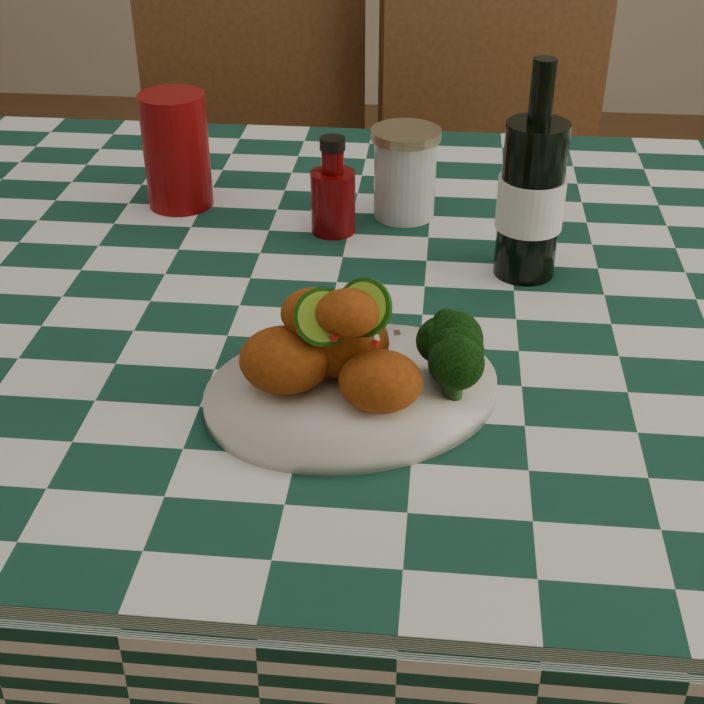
# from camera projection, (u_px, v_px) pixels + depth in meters

# --- Properties ---
(dining_table) EXTENTS (1.66, 1.06, 0.79)m
(dining_table) POSITION_uv_depth(u_px,v_px,m) (339.00, 532.00, 1.35)
(dining_table) COLOR #133D2F
(dining_table) RESTS_ON ground
(plate) EXTENTS (0.35, 0.31, 0.02)m
(plate) POSITION_uv_depth(u_px,v_px,m) (352.00, 392.00, 0.94)
(plate) COLOR silver
(plate) RESTS_ON dining_table
(fried_chicken_pile) EXTENTS (0.16, 0.12, 0.10)m
(fried_chicken_pile) POSITION_uv_depth(u_px,v_px,m) (349.00, 339.00, 0.91)
(fried_chicken_pile) COLOR #A1420F
(fried_chicken_pile) RESTS_ON plate
(broccoli_side) EXTENTS (0.09, 0.09, 0.07)m
(broccoli_side) POSITION_uv_depth(u_px,v_px,m) (453.00, 353.00, 0.92)
(broccoli_side) COLOR black
(broccoli_side) RESTS_ON plate
(red_tumbler) EXTENTS (0.11, 0.11, 0.15)m
(red_tumbler) POSITION_uv_depth(u_px,v_px,m) (176.00, 151.00, 1.29)
(red_tumbler) COLOR #770608
(red_tumbler) RESTS_ON dining_table
(ketchup_bottle) EXTENTS (0.07, 0.07, 0.13)m
(ketchup_bottle) POSITION_uv_depth(u_px,v_px,m) (333.00, 186.00, 1.23)
(ketchup_bottle) COLOR #5E0406
(ketchup_bottle) RESTS_ON dining_table
(mason_jar) EXTENTS (0.12, 0.12, 0.12)m
(mason_jar) POSITION_uv_depth(u_px,v_px,m) (405.00, 173.00, 1.27)
(mason_jar) COLOR #B2BCBA
(mason_jar) RESTS_ON dining_table
(beer_bottle) EXTENTS (0.09, 0.09, 0.25)m
(beer_bottle) POSITION_uv_depth(u_px,v_px,m) (534.00, 172.00, 1.10)
(beer_bottle) COLOR black
(beer_bottle) RESTS_ON dining_table
(wooden_chair_left) EXTENTS (0.55, 0.56, 0.96)m
(wooden_chair_left) POSITION_uv_depth(u_px,v_px,m) (270.00, 246.00, 1.91)
(wooden_chair_left) COLOR #472814
(wooden_chair_left) RESTS_ON ground
(wooden_chair_right) EXTENTS (0.58, 0.59, 1.00)m
(wooden_chair_right) POSITION_uv_depth(u_px,v_px,m) (517.00, 236.00, 1.90)
(wooden_chair_right) COLOR #472814
(wooden_chair_right) RESTS_ON ground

